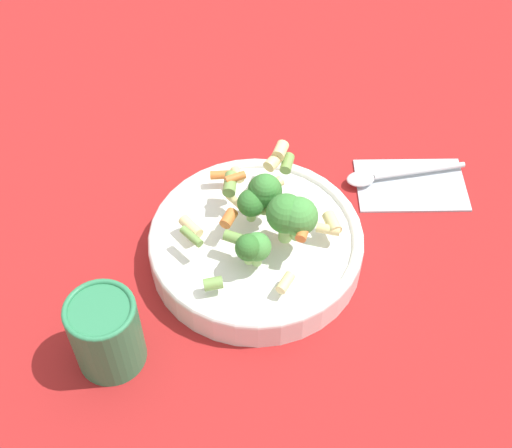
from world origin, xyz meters
TOP-DOWN VIEW (x-y plane):
  - ground_plane at (0.00, 0.00)m, footprint 3.00×3.00m
  - bowl at (0.00, 0.00)m, footprint 0.25×0.25m
  - pasta_salad at (-0.02, 0.00)m, footprint 0.18×0.19m
  - cup at (0.15, 0.13)m, footprint 0.07×0.07m
  - napkin at (-0.20, -0.11)m, footprint 0.14×0.09m
  - spoon at (-0.17, -0.12)m, footprint 0.16×0.04m

SIDE VIEW (x-z plane):
  - ground_plane at x=0.00m, z-range 0.00..0.00m
  - napkin at x=-0.20m, z-range 0.00..0.01m
  - spoon at x=-0.17m, z-range 0.01..0.02m
  - bowl at x=0.00m, z-range 0.00..0.04m
  - cup at x=0.15m, z-range 0.00..0.09m
  - pasta_salad at x=-0.02m, z-range 0.05..0.12m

